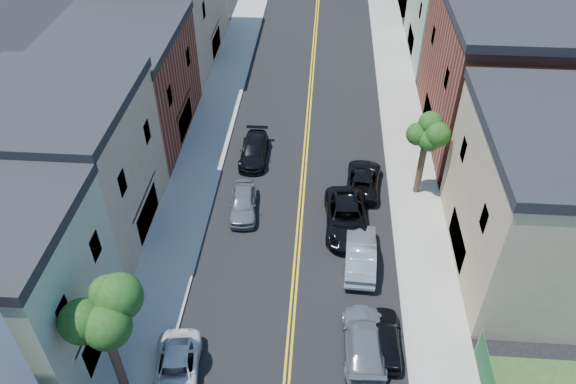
% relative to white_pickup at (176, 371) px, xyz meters
% --- Properties ---
extents(sidewalk_left, '(3.20, 100.00, 0.15)m').
position_rel_white_pickup_xyz_m(sidewalk_left, '(-2.52, 25.42, -0.58)').
color(sidewalk_left, gray).
rests_on(sidewalk_left, ground).
extents(sidewalk_right, '(3.20, 100.00, 0.15)m').
position_rel_white_pickup_xyz_m(sidewalk_right, '(13.28, 25.42, -0.58)').
color(sidewalk_right, gray).
rests_on(sidewalk_right, ground).
extents(curb_left, '(0.30, 100.00, 0.15)m').
position_rel_white_pickup_xyz_m(curb_left, '(-0.77, 25.42, -0.58)').
color(curb_left, gray).
rests_on(curb_left, ground).
extents(curb_right, '(0.30, 100.00, 0.15)m').
position_rel_white_pickup_xyz_m(curb_right, '(11.53, 25.42, -0.58)').
color(curb_right, gray).
rests_on(curb_right, ground).
extents(bldg_left_tan_near, '(9.00, 10.00, 9.00)m').
position_rel_white_pickup_xyz_m(bldg_left_tan_near, '(-8.62, 10.42, 3.85)').
color(bldg_left_tan_near, '#998466').
rests_on(bldg_left_tan_near, ground).
extents(bldg_left_brick, '(9.00, 12.00, 8.00)m').
position_rel_white_pickup_xyz_m(bldg_left_brick, '(-8.62, 21.42, 3.35)').
color(bldg_left_brick, brown).
rests_on(bldg_left_brick, ground).
extents(bldg_left_tan_far, '(9.00, 16.00, 9.50)m').
position_rel_white_pickup_xyz_m(bldg_left_tan_far, '(-8.62, 35.42, 4.10)').
color(bldg_left_tan_far, '#998466').
rests_on(bldg_left_tan_far, ground).
extents(bldg_right_tan, '(9.00, 12.00, 9.00)m').
position_rel_white_pickup_xyz_m(bldg_right_tan, '(19.38, 9.42, 3.85)').
color(bldg_right_tan, '#998466').
rests_on(bldg_right_tan, ground).
extents(bldg_right_brick, '(9.00, 14.00, 10.00)m').
position_rel_white_pickup_xyz_m(bldg_right_brick, '(19.38, 23.42, 4.35)').
color(bldg_right_brick, brown).
rests_on(bldg_right_brick, ground).
extents(bldg_right_palegrn, '(9.00, 12.00, 8.50)m').
position_rel_white_pickup_xyz_m(bldg_right_palegrn, '(19.38, 37.42, 3.60)').
color(bldg_right_palegrn, gray).
rests_on(bldg_right_palegrn, ground).
extents(tree_left_mid, '(5.20, 5.20, 9.29)m').
position_rel_white_pickup_xyz_m(tree_left_mid, '(-2.50, -0.57, 5.93)').
color(tree_left_mid, '#312218').
rests_on(tree_left_mid, sidewalk_left).
extents(tree_right_far, '(4.40, 4.40, 8.03)m').
position_rel_white_pickup_xyz_m(tree_right_far, '(13.30, 15.43, 5.10)').
color(tree_right_far, '#312218').
rests_on(tree_right_far, sidewalk_right).
extents(white_pickup, '(2.74, 4.94, 1.31)m').
position_rel_white_pickup_xyz_m(white_pickup, '(0.00, 0.00, 0.00)').
color(white_pickup, silver).
rests_on(white_pickup, ground).
extents(grey_car_left, '(2.13, 4.44, 1.47)m').
position_rel_white_pickup_xyz_m(grey_car_left, '(1.58, 12.59, 0.08)').
color(grey_car_left, slate).
rests_on(grey_car_left, ground).
extents(black_car_left, '(1.98, 4.83, 1.40)m').
position_rel_white_pickup_xyz_m(black_car_left, '(1.58, 18.63, 0.04)').
color(black_car_left, black).
rests_on(black_car_left, ground).
extents(grey_car_right, '(2.25, 5.25, 1.51)m').
position_rel_white_pickup_xyz_m(grey_car_right, '(9.18, 2.28, 0.10)').
color(grey_car_right, slate).
rests_on(grey_car_right, ground).
extents(black_car_right, '(1.63, 4.04, 1.38)m').
position_rel_white_pickup_xyz_m(black_car_right, '(10.28, 2.67, 0.03)').
color(black_car_right, black).
rests_on(black_car_right, ground).
extents(silver_car_right, '(1.97, 5.13, 1.67)m').
position_rel_white_pickup_xyz_m(silver_car_right, '(9.18, 8.43, 0.18)').
color(silver_car_right, '#94969B').
rests_on(silver_car_right, ground).
extents(dark_car_right_far, '(2.81, 5.15, 1.37)m').
position_rel_white_pickup_xyz_m(dark_car_right_far, '(9.57, 15.76, 0.03)').
color(dark_car_right_far, black).
rests_on(dark_car_right_far, ground).
extents(black_suv_lane, '(2.93, 5.92, 1.61)m').
position_rel_white_pickup_xyz_m(black_suv_lane, '(8.38, 11.57, 0.15)').
color(black_suv_lane, black).
rests_on(black_suv_lane, ground).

